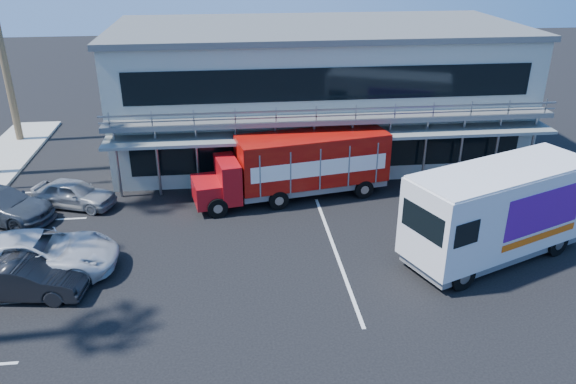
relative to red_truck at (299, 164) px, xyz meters
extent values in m
plane|color=black|center=(-1.20, -8.38, -1.73)|extent=(120.00, 120.00, 0.00)
cube|color=#A5A99B|center=(1.80, 6.62, 1.77)|extent=(22.00, 10.00, 7.00)
cube|color=#515454|center=(1.80, 6.62, 5.42)|extent=(22.40, 10.40, 0.30)
cube|color=#515454|center=(1.80, 1.02, 1.87)|extent=(22.00, 1.20, 0.25)
cube|color=gray|center=(1.80, 0.47, 2.37)|extent=(22.00, 0.08, 0.90)
cube|color=slate|center=(1.80, 0.72, 1.17)|extent=(22.00, 1.80, 0.15)
cube|color=black|center=(1.80, 1.60, -0.13)|extent=(20.00, 0.06, 1.60)
cube|color=black|center=(1.80, 1.60, 3.47)|extent=(20.00, 0.06, 1.60)
cylinder|color=brown|center=(-16.30, 10.12, 4.27)|extent=(0.44, 0.44, 12.00)
cube|color=#A10D12|center=(-4.42, -0.82, -0.83)|extent=(1.61, 2.23, 1.08)
cube|color=#A10D12|center=(-3.44, -0.64, -0.33)|extent=(1.30, 2.38, 1.89)
cube|color=black|center=(-3.44, -0.64, 0.21)|extent=(0.39, 1.89, 0.63)
cube|color=#9C1409|center=(0.64, 0.12, 0.25)|extent=(7.51, 3.53, 2.35)
cube|color=slate|center=(0.64, 0.12, -1.15)|extent=(7.45, 3.20, 0.27)
cube|color=white|center=(0.85, -1.00, 0.16)|extent=(6.54, 1.24, 0.77)
cube|color=white|center=(0.43, 1.24, 0.16)|extent=(6.54, 1.24, 0.77)
cylinder|color=black|center=(-3.97, -1.74, -1.26)|extent=(0.97, 0.45, 0.94)
cylinder|color=black|center=(-4.33, 0.21, -1.26)|extent=(0.97, 0.45, 0.94)
cylinder|color=black|center=(-1.13, -1.22, -1.26)|extent=(0.97, 0.45, 0.94)
cylinder|color=black|center=(-1.49, 0.73, -1.26)|extent=(0.97, 0.45, 0.94)
cylinder|color=black|center=(3.13, -0.43, -1.26)|extent=(0.97, 0.45, 0.94)
cylinder|color=black|center=(2.77, 1.52, -1.26)|extent=(0.97, 0.45, 0.94)
cube|color=silver|center=(6.96, -6.38, 0.42)|extent=(8.16, 5.36, 3.09)
cube|color=slate|center=(6.96, -6.38, -1.29)|extent=(7.77, 5.00, 0.39)
cube|color=black|center=(3.39, -7.83, 0.75)|extent=(0.87, 2.04, 1.05)
cube|color=silver|center=(6.96, -6.38, 2.00)|extent=(8.00, 5.26, 0.09)
cube|color=#570E83|center=(8.28, -7.29, 0.64)|extent=(3.70, 1.52, 1.66)
cube|color=#570E83|center=(7.27, -4.81, 0.64)|extent=(3.70, 1.52, 1.66)
cube|color=#F2590C|center=(8.28, -7.30, -0.46)|extent=(3.69, 1.51, 0.28)
cylinder|color=black|center=(4.84, -8.51, -1.20)|extent=(1.09, 0.66, 1.06)
cylinder|color=black|center=(3.96, -6.34, -1.20)|extent=(1.09, 0.66, 1.06)
cylinder|color=black|center=(9.55, -6.59, -1.20)|extent=(1.09, 0.66, 1.06)
cylinder|color=black|center=(8.67, -4.42, -1.20)|extent=(1.09, 0.66, 1.06)
imported|color=black|center=(-10.70, -7.18, -1.03)|extent=(4.40, 2.02, 1.40)
imported|color=silver|center=(-10.70, -5.76, -0.90)|extent=(5.97, 2.77, 1.66)
imported|color=#323942|center=(-13.70, -0.86, -0.99)|extent=(5.51, 3.95, 1.48)
imported|color=gray|center=(-10.70, 0.14, -1.06)|extent=(4.22, 2.79, 1.33)
camera|label=1|loc=(-3.33, -24.84, 9.99)|focal=35.00mm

